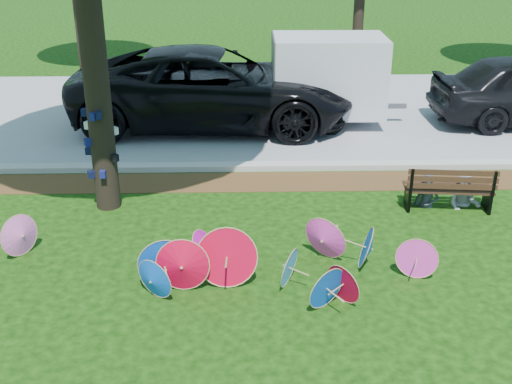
# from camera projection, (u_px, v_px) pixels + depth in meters

# --- Properties ---
(ground) EXTENTS (90.00, 90.00, 0.00)m
(ground) POSITION_uv_depth(u_px,v_px,m) (223.00, 312.00, 8.73)
(ground) COLOR black
(ground) RESTS_ON ground
(mulch_strip) EXTENTS (90.00, 1.00, 0.01)m
(mulch_strip) POSITION_uv_depth(u_px,v_px,m) (228.00, 182.00, 12.84)
(mulch_strip) COLOR #472D16
(mulch_strip) RESTS_ON ground
(curb) EXTENTS (90.00, 0.30, 0.12)m
(curb) POSITION_uv_depth(u_px,v_px,m) (229.00, 167.00, 13.45)
(curb) COLOR #B7B5AD
(curb) RESTS_ON ground
(street) EXTENTS (90.00, 8.00, 0.01)m
(street) POSITION_uv_depth(u_px,v_px,m) (231.00, 111.00, 17.26)
(street) COLOR gray
(street) RESTS_ON ground
(parasol_pile) EXTENTS (7.14, 2.15, 0.91)m
(parasol_pile) POSITION_uv_depth(u_px,v_px,m) (223.00, 259.00, 9.34)
(parasol_pile) COLOR blue
(parasol_pile) RESTS_ON ground
(black_van) EXTENTS (7.01, 3.40, 1.92)m
(black_van) POSITION_uv_depth(u_px,v_px,m) (213.00, 88.00, 15.81)
(black_van) COLOR black
(black_van) RESTS_ON ground
(cargo_trailer) EXTENTS (2.72, 1.75, 2.49)m
(cargo_trailer) POSITION_uv_depth(u_px,v_px,m) (328.00, 75.00, 15.83)
(cargo_trailer) COLOR silver
(cargo_trailer) RESTS_ON ground
(park_bench) EXTENTS (1.65, 0.76, 0.84)m
(park_bench) POSITION_uv_depth(u_px,v_px,m) (448.00, 187.00, 11.60)
(park_bench) COLOR black
(park_bench) RESTS_ON ground
(person_left) EXTENTS (0.52, 0.45, 1.21)m
(person_left) POSITION_uv_depth(u_px,v_px,m) (429.00, 176.00, 11.56)
(person_left) COLOR #38404D
(person_left) RESTS_ON ground
(person_right) EXTENTS (0.73, 0.66, 1.22)m
(person_right) POSITION_uv_depth(u_px,v_px,m) (468.00, 176.00, 11.58)
(person_right) COLOR #B8B9C2
(person_right) RESTS_ON ground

